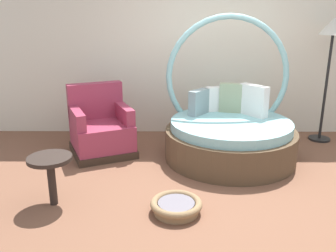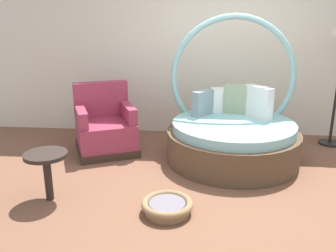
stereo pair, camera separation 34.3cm
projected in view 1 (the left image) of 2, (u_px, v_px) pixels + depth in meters
ground_plane at (219, 187)px, 4.09m from camera, size 8.00×8.00×0.02m
back_wall at (206, 43)px, 5.62m from camera, size 8.00×0.12×2.86m
round_daybed at (230, 130)px, 4.85m from camera, size 1.72×1.72×1.88m
red_armchair at (101, 130)px, 5.00m from camera, size 1.05×1.05×0.94m
pet_basket at (176, 206)px, 3.53m from camera, size 0.51×0.51×0.13m
side_table at (50, 165)px, 3.59m from camera, size 0.44×0.44×0.52m
floor_lamp at (332, 38)px, 5.15m from camera, size 0.40×0.40×1.82m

